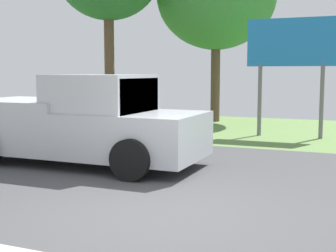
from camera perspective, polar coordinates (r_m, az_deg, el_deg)
ground_plane at (r=9.17m, az=5.91°, el=-5.90°), size 40.00×22.00×0.20m
pickup_truck at (r=9.97m, az=-10.46°, el=0.39°), size 5.20×2.28×1.88m
roadside_billboard at (r=14.29m, az=14.86°, el=8.88°), size 2.60×0.12×3.50m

